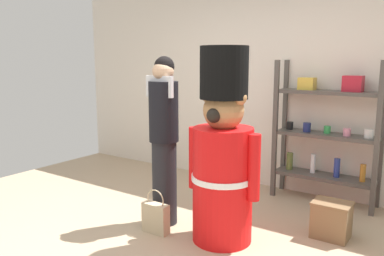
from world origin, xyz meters
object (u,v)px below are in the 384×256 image
shopping_bag (156,217)px  display_crate (331,220)px  teddy_bear_guard (223,157)px  person_shopper (164,136)px  merchandise_shelf (327,130)px

shopping_bag → display_crate: size_ratio=1.25×
teddy_bear_guard → person_shopper: (-0.66, 0.00, 0.11)m
shopping_bag → display_crate: 1.63m
teddy_bear_guard → display_crate: size_ratio=5.10×
teddy_bear_guard → display_crate: teddy_bear_guard is taller
shopping_bag → merchandise_shelf: bearing=58.9°
teddy_bear_guard → person_shopper: 0.67m
display_crate → merchandise_shelf: bearing=110.1°
teddy_bear_guard → merchandise_shelf: bearing=72.9°
teddy_bear_guard → shopping_bag: teddy_bear_guard is taller
merchandise_shelf → person_shopper: (-1.13, -1.52, 0.04)m
person_shopper → shopping_bag: 0.77m
teddy_bear_guard → person_shopper: bearing=179.7°
person_shopper → display_crate: bearing=22.4°
merchandise_shelf → teddy_bear_guard: (-0.47, -1.52, -0.07)m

